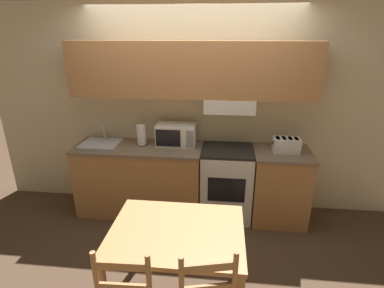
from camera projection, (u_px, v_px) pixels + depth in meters
The scene contains 10 objects.
ground_plane at pixel (193, 201), 4.17m from camera, with size 16.00×16.00×0.00m, color #4C3828.
wall_back at pixel (193, 93), 3.58m from camera, with size 5.22×0.38×2.55m.
lower_counter_main at pixel (140, 179), 3.81m from camera, with size 1.56×0.59×0.90m.
lower_counter_right_stub at pixel (279, 186), 3.64m from camera, with size 0.66×0.59×0.90m.
stove_range at pixel (226, 183), 3.72m from camera, with size 0.61×0.55×0.90m.
microwave at pixel (176, 135), 3.66m from camera, with size 0.48×0.29×0.26m.
toaster at pixel (286, 145), 3.45m from camera, with size 0.31×0.18×0.17m.
sink_basin at pixel (101, 143), 3.70m from camera, with size 0.46×0.39×0.27m.
paper_towel_roll at pixel (141, 135), 3.66m from camera, with size 0.12×0.12×0.25m.
dining_table at pixel (177, 241), 2.36m from camera, with size 1.04×0.80×0.76m.
Camera 1 is at (0.38, -3.61, 2.21)m, focal length 28.00 mm.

